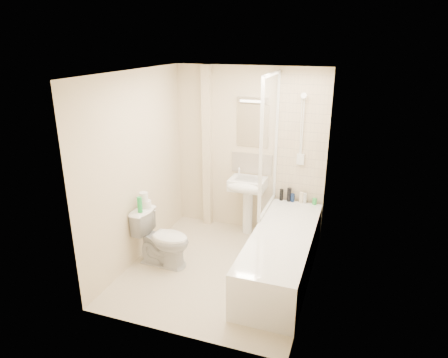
% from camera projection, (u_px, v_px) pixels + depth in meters
% --- Properties ---
extents(floor, '(2.50, 2.50, 0.00)m').
position_uv_depth(floor, '(220.00, 268.00, 5.03)').
color(floor, beige).
rests_on(floor, ground).
extents(wall_back, '(2.20, 0.02, 2.40)m').
position_uv_depth(wall_back, '(249.00, 151.00, 5.74)').
color(wall_back, beige).
rests_on(wall_back, ground).
extents(wall_left, '(0.02, 2.50, 2.40)m').
position_uv_depth(wall_left, '(136.00, 169.00, 4.97)').
color(wall_left, beige).
rests_on(wall_left, ground).
extents(wall_right, '(0.02, 2.50, 2.40)m').
position_uv_depth(wall_right, '(315.00, 190.00, 4.28)').
color(wall_right, beige).
rests_on(wall_right, ground).
extents(ceiling, '(2.20, 2.50, 0.02)m').
position_uv_depth(ceiling, '(219.00, 72.00, 4.22)').
color(ceiling, white).
rests_on(ceiling, wall_back).
extents(tile_back, '(0.70, 0.01, 1.75)m').
position_uv_depth(tile_back, '(302.00, 141.00, 5.42)').
color(tile_back, beige).
rests_on(tile_back, wall_back).
extents(tile_right, '(0.01, 2.10, 1.75)m').
position_uv_depth(tile_right, '(317.00, 167.00, 4.33)').
color(tile_right, beige).
rests_on(tile_right, wall_right).
extents(pipe_boxing, '(0.12, 0.12, 2.40)m').
position_uv_depth(pipe_boxing, '(207.00, 149.00, 5.88)').
color(pipe_boxing, beige).
rests_on(pipe_boxing, ground).
extents(splashback, '(0.60, 0.02, 0.30)m').
position_uv_depth(splashback, '(252.00, 163.00, 5.77)').
color(splashback, beige).
rests_on(splashback, wall_back).
extents(mirror, '(0.46, 0.01, 0.60)m').
position_uv_depth(mirror, '(253.00, 126.00, 5.58)').
color(mirror, white).
rests_on(mirror, wall_back).
extents(strip_light, '(0.42, 0.07, 0.07)m').
position_uv_depth(strip_light, '(253.00, 99.00, 5.44)').
color(strip_light, silver).
rests_on(strip_light, wall_back).
extents(bathtub, '(0.70, 2.10, 0.55)m').
position_uv_depth(bathtub, '(282.00, 253.00, 4.82)').
color(bathtub, white).
rests_on(bathtub, ground).
extents(shower_screen, '(0.04, 0.92, 1.80)m').
position_uv_depth(shower_screen, '(270.00, 144.00, 5.13)').
color(shower_screen, white).
rests_on(shower_screen, bathtub).
extents(shower_fixture, '(0.10, 0.16, 0.99)m').
position_uv_depth(shower_fixture, '(302.00, 133.00, 5.34)').
color(shower_fixture, white).
rests_on(shower_fixture, wall_back).
extents(pedestal_sink, '(0.51, 0.47, 0.98)m').
position_uv_depth(pedestal_sink, '(247.00, 191.00, 5.69)').
color(pedestal_sink, white).
rests_on(pedestal_sink, ground).
extents(bottle_black_a, '(0.05, 0.05, 0.16)m').
position_uv_depth(bottle_black_a, '(281.00, 195.00, 5.69)').
color(bottle_black_a, black).
rests_on(bottle_black_a, bathtub).
extents(bottle_black_b, '(0.06, 0.06, 0.20)m').
position_uv_depth(bottle_black_b, '(289.00, 195.00, 5.65)').
color(bottle_black_b, black).
rests_on(bottle_black_b, bathtub).
extents(bottle_blue, '(0.05, 0.05, 0.12)m').
position_uv_depth(bottle_blue, '(293.00, 198.00, 5.64)').
color(bottle_blue, navy).
rests_on(bottle_blue, bathtub).
extents(bottle_cream, '(0.06, 0.06, 0.15)m').
position_uv_depth(bottle_cream, '(301.00, 198.00, 5.60)').
color(bottle_cream, '#F3E3BB').
rests_on(bottle_cream, bathtub).
extents(bottle_white_b, '(0.05, 0.05, 0.15)m').
position_uv_depth(bottle_white_b, '(305.00, 198.00, 5.59)').
color(bottle_white_b, silver).
rests_on(bottle_white_b, bathtub).
extents(bottle_green, '(0.06, 0.06, 0.09)m').
position_uv_depth(bottle_green, '(315.00, 201.00, 5.55)').
color(bottle_green, green).
rests_on(bottle_green, bathtub).
extents(toilet, '(0.47, 0.75, 0.72)m').
position_uv_depth(toilet, '(163.00, 238.00, 5.03)').
color(toilet, white).
rests_on(toilet, ground).
extents(toilet_roll_lower, '(0.12, 0.12, 0.09)m').
position_uv_depth(toilet_roll_lower, '(147.00, 204.00, 5.03)').
color(toilet_roll_lower, white).
rests_on(toilet_roll_lower, toilet).
extents(toilet_roll_upper, '(0.11, 0.11, 0.11)m').
position_uv_depth(toilet_roll_upper, '(144.00, 197.00, 4.99)').
color(toilet_roll_upper, white).
rests_on(toilet_roll_upper, toilet_roll_lower).
extents(green_bottle, '(0.06, 0.06, 0.20)m').
position_uv_depth(green_bottle, '(140.00, 205.00, 4.87)').
color(green_bottle, green).
rests_on(green_bottle, toilet).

